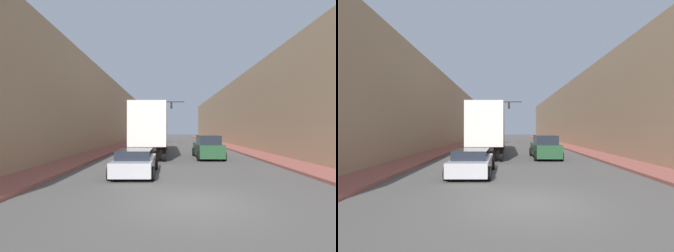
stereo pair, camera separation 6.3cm
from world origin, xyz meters
TOP-DOWN VIEW (x-y plane):
  - ground_plane at (0.00, 0.00)m, footprint 200.00×200.00m
  - sidewalk_right at (7.11, 30.00)m, footprint 2.30×80.00m
  - sidewalk_left at (-7.11, 30.00)m, footprint 2.30×80.00m
  - building_right at (11.26, 30.00)m, footprint 6.00×80.00m
  - building_left at (-11.26, 30.00)m, footprint 6.00×80.00m
  - semi_truck at (-2.14, 15.88)m, footprint 2.59×13.73m
  - sedan_car at (-2.36, 5.07)m, footprint 2.10×4.52m
  - suv_car at (2.38, 12.35)m, footprint 2.06×4.89m
  - traffic_signal_gantry at (-3.75, 29.03)m, footprint 7.52×0.35m

SIDE VIEW (x-z plane):
  - ground_plane at x=0.00m, z-range 0.00..0.00m
  - sidewalk_right at x=7.11m, z-range 0.00..0.15m
  - sidewalk_left at x=-7.11m, z-range 0.00..0.15m
  - sedan_car at x=-2.36m, z-range -0.01..1.26m
  - suv_car at x=2.38m, z-range -0.05..1.75m
  - semi_truck at x=-2.14m, z-range 0.29..4.50m
  - building_right at x=11.26m, z-range 0.00..8.94m
  - building_left at x=-11.26m, z-range 0.00..9.10m
  - traffic_signal_gantry at x=-3.75m, z-range 1.42..7.86m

